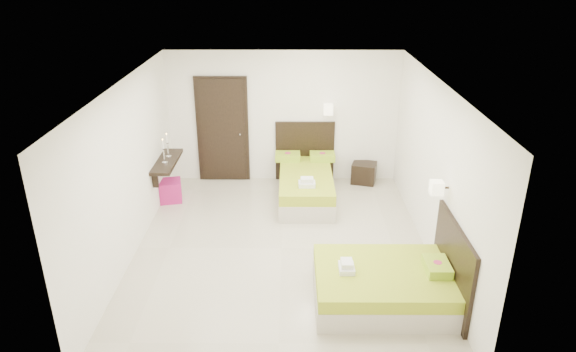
{
  "coord_description": "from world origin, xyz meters",
  "views": [
    {
      "loc": [
        0.13,
        -6.92,
        4.2
      ],
      "look_at": [
        0.1,
        0.3,
        1.1
      ],
      "focal_mm": 32.0,
      "sensor_mm": 36.0,
      "label": 1
    }
  ],
  "objects_px": {
    "bed_double": "(389,283)",
    "ottoman": "(170,191)",
    "bed_single": "(306,182)",
    "nightstand": "(364,173)"
  },
  "relations": [
    {
      "from": "ottoman",
      "to": "nightstand",
      "type": "bearing_deg",
      "value": 13.05
    },
    {
      "from": "bed_single",
      "to": "nightstand",
      "type": "relative_size",
      "value": 4.23
    },
    {
      "from": "nightstand",
      "to": "ottoman",
      "type": "bearing_deg",
      "value": -151.46
    },
    {
      "from": "bed_single",
      "to": "nightstand",
      "type": "distance_m",
      "value": 1.38
    },
    {
      "from": "bed_single",
      "to": "bed_double",
      "type": "height_order",
      "value": "bed_single"
    },
    {
      "from": "bed_double",
      "to": "ottoman",
      "type": "relative_size",
      "value": 4.53
    },
    {
      "from": "bed_single",
      "to": "ottoman",
      "type": "height_order",
      "value": "bed_single"
    },
    {
      "from": "bed_double",
      "to": "nightstand",
      "type": "distance_m",
      "value": 3.88
    },
    {
      "from": "bed_double",
      "to": "ottoman",
      "type": "height_order",
      "value": "bed_double"
    },
    {
      "from": "bed_single",
      "to": "nightstand",
      "type": "xyz_separation_m",
      "value": [
        1.19,
        0.7,
        -0.09
      ]
    }
  ]
}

